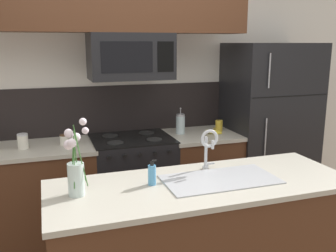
{
  "coord_description": "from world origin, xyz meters",
  "views": [
    {
      "loc": [
        -0.78,
        -2.48,
        1.81
      ],
      "look_at": [
        0.15,
        0.27,
        1.16
      ],
      "focal_mm": 40.0,
      "sensor_mm": 36.0,
      "label": 1
    }
  ],
  "objects_px": {
    "refrigerator": "(267,128)",
    "sink_faucet": "(209,144)",
    "stove_range": "(133,183)",
    "coffee_tin": "(219,126)",
    "microwave": "(130,56)",
    "dish_soap_bottle": "(152,175)",
    "storage_jar_squat": "(65,140)",
    "french_press": "(180,124)",
    "banana_bunch": "(214,132)",
    "storage_jar_short": "(23,141)",
    "flower_vase": "(76,171)"
  },
  "relations": [
    {
      "from": "microwave",
      "to": "refrigerator",
      "type": "relative_size",
      "value": 0.41
    },
    {
      "from": "coffee_tin",
      "to": "refrigerator",
      "type": "bearing_deg",
      "value": -3.03
    },
    {
      "from": "flower_vase",
      "to": "refrigerator",
      "type": "bearing_deg",
      "value": 29.88
    },
    {
      "from": "refrigerator",
      "to": "french_press",
      "type": "xyz_separation_m",
      "value": [
        -0.99,
        0.04,
        0.11
      ]
    },
    {
      "from": "flower_vase",
      "to": "storage_jar_squat",
      "type": "bearing_deg",
      "value": 89.8
    },
    {
      "from": "microwave",
      "to": "storage_jar_short",
      "type": "distance_m",
      "value": 1.2
    },
    {
      "from": "storage_jar_short",
      "to": "dish_soap_bottle",
      "type": "distance_m",
      "value": 1.43
    },
    {
      "from": "sink_faucet",
      "to": "stove_range",
      "type": "bearing_deg",
      "value": 106.57
    },
    {
      "from": "banana_bunch",
      "to": "microwave",
      "type": "bearing_deg",
      "value": 177.33
    },
    {
      "from": "french_press",
      "to": "banana_bunch",
      "type": "bearing_deg",
      "value": -20.59
    },
    {
      "from": "storage_jar_squat",
      "to": "coffee_tin",
      "type": "bearing_deg",
      "value": 1.84
    },
    {
      "from": "microwave",
      "to": "sink_faucet",
      "type": "relative_size",
      "value": 2.43
    },
    {
      "from": "coffee_tin",
      "to": "dish_soap_bottle",
      "type": "xyz_separation_m",
      "value": [
        -1.09,
        -1.24,
        0.01
      ]
    },
    {
      "from": "microwave",
      "to": "coffee_tin",
      "type": "height_order",
      "value": "microwave"
    },
    {
      "from": "storage_jar_squat",
      "to": "french_press",
      "type": "distance_m",
      "value": 1.14
    },
    {
      "from": "stove_range",
      "to": "storage_jar_squat",
      "type": "height_order",
      "value": "storage_jar_squat"
    },
    {
      "from": "french_press",
      "to": "storage_jar_short",
      "type": "bearing_deg",
      "value": -176.98
    },
    {
      "from": "stove_range",
      "to": "coffee_tin",
      "type": "height_order",
      "value": "coffee_tin"
    },
    {
      "from": "stove_range",
      "to": "dish_soap_bottle",
      "type": "relative_size",
      "value": 5.64
    },
    {
      "from": "banana_bunch",
      "to": "dish_soap_bottle",
      "type": "bearing_deg",
      "value": -131.06
    },
    {
      "from": "microwave",
      "to": "sink_faucet",
      "type": "distance_m",
      "value": 1.22
    },
    {
      "from": "refrigerator",
      "to": "sink_faucet",
      "type": "distance_m",
      "value": 1.62
    },
    {
      "from": "storage_jar_squat",
      "to": "sink_faucet",
      "type": "relative_size",
      "value": 0.31
    },
    {
      "from": "stove_range",
      "to": "flower_vase",
      "type": "xyz_separation_m",
      "value": [
        -0.62,
        -1.2,
        0.6
      ]
    },
    {
      "from": "microwave",
      "to": "refrigerator",
      "type": "distance_m",
      "value": 1.7
    },
    {
      "from": "storage_jar_squat",
      "to": "stove_range",
      "type": "bearing_deg",
      "value": -0.01
    },
    {
      "from": "stove_range",
      "to": "coffee_tin",
      "type": "bearing_deg",
      "value": 3.04
    },
    {
      "from": "storage_jar_short",
      "to": "sink_faucet",
      "type": "xyz_separation_m",
      "value": [
        1.28,
        -1.03,
        0.13
      ]
    },
    {
      "from": "microwave",
      "to": "french_press",
      "type": "distance_m",
      "value": 0.86
    },
    {
      "from": "storage_jar_short",
      "to": "coffee_tin",
      "type": "bearing_deg",
      "value": 2.05
    },
    {
      "from": "refrigerator",
      "to": "french_press",
      "type": "distance_m",
      "value": 1.0
    },
    {
      "from": "refrigerator",
      "to": "storage_jar_short",
      "type": "distance_m",
      "value": 2.48
    },
    {
      "from": "coffee_tin",
      "to": "sink_faucet",
      "type": "height_order",
      "value": "sink_faucet"
    },
    {
      "from": "microwave",
      "to": "flower_vase",
      "type": "xyz_separation_m",
      "value": [
        -0.62,
        -1.18,
        -0.62
      ]
    },
    {
      "from": "refrigerator",
      "to": "sink_faucet",
      "type": "height_order",
      "value": "refrigerator"
    },
    {
      "from": "storage_jar_squat",
      "to": "banana_bunch",
      "type": "height_order",
      "value": "storage_jar_squat"
    },
    {
      "from": "refrigerator",
      "to": "dish_soap_bottle",
      "type": "bearing_deg",
      "value": -143.89
    },
    {
      "from": "storage_jar_squat",
      "to": "dish_soap_bottle",
      "type": "distance_m",
      "value": 1.28
    },
    {
      "from": "banana_bunch",
      "to": "sink_faucet",
      "type": "relative_size",
      "value": 0.62
    },
    {
      "from": "french_press",
      "to": "dish_soap_bottle",
      "type": "xyz_separation_m",
      "value": [
        -0.66,
        -1.25,
        -0.03
      ]
    },
    {
      "from": "coffee_tin",
      "to": "sink_faucet",
      "type": "distance_m",
      "value": 1.28
    },
    {
      "from": "banana_bunch",
      "to": "coffee_tin",
      "type": "xyz_separation_m",
      "value": [
        0.11,
        0.11,
        0.03
      ]
    },
    {
      "from": "refrigerator",
      "to": "banana_bunch",
      "type": "height_order",
      "value": "refrigerator"
    },
    {
      "from": "storage_jar_squat",
      "to": "sink_faucet",
      "type": "distance_m",
      "value": 1.41
    },
    {
      "from": "microwave",
      "to": "dish_soap_bottle",
      "type": "distance_m",
      "value": 1.37
    },
    {
      "from": "dish_soap_bottle",
      "to": "flower_vase",
      "type": "xyz_separation_m",
      "value": [
        -0.48,
        -0.02,
        0.08
      ]
    },
    {
      "from": "storage_jar_short",
      "to": "dish_soap_bottle",
      "type": "height_order",
      "value": "dish_soap_bottle"
    },
    {
      "from": "french_press",
      "to": "flower_vase",
      "type": "height_order",
      "value": "flower_vase"
    },
    {
      "from": "coffee_tin",
      "to": "microwave",
      "type": "bearing_deg",
      "value": -175.69
    },
    {
      "from": "microwave",
      "to": "french_press",
      "type": "xyz_separation_m",
      "value": [
        0.52,
        0.08,
        -0.68
      ]
    }
  ]
}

